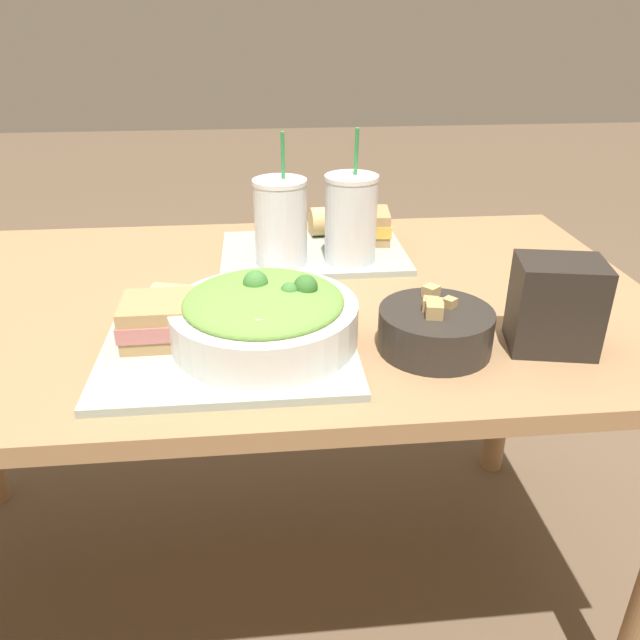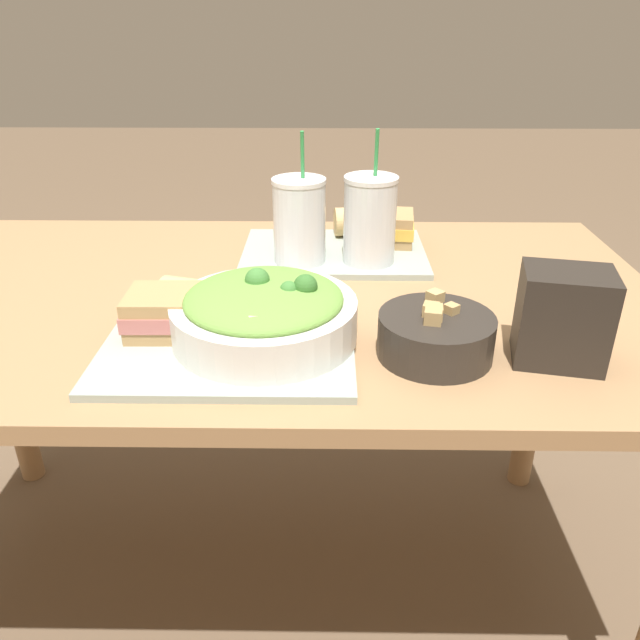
% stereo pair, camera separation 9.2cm
% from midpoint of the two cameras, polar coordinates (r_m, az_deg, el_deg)
% --- Properties ---
extents(ground_plane, '(12.00, 12.00, 0.00)m').
position_cam_midpoint_polar(ground_plane, '(1.56, -7.95, -22.78)').
color(ground_plane, brown).
extents(dining_table, '(1.49, 0.81, 0.73)m').
position_cam_midpoint_polar(dining_table, '(1.16, -9.89, -1.97)').
color(dining_table, '#A37A51').
rests_on(dining_table, ground_plane).
extents(tray_near, '(0.37, 0.26, 0.01)m').
position_cam_midpoint_polar(tray_near, '(0.92, -11.10, -3.23)').
color(tray_near, '#99A89E').
rests_on(tray_near, dining_table).
extents(tray_far, '(0.37, 0.26, 0.01)m').
position_cam_midpoint_polar(tray_far, '(1.28, -2.69, 6.14)').
color(tray_far, '#99A89E').
rests_on(tray_far, dining_table).
extents(salad_bowl, '(0.27, 0.27, 0.10)m').
position_cam_midpoint_polar(salad_bowl, '(0.92, -7.98, 0.41)').
color(salad_bowl, white).
rests_on(salad_bowl, tray_near).
extents(soup_bowl, '(0.17, 0.17, 0.08)m').
position_cam_midpoint_polar(soup_bowl, '(0.92, 7.70, -0.80)').
color(soup_bowl, '#2D2823').
rests_on(soup_bowl, dining_table).
extents(sandwich_near, '(0.12, 0.10, 0.06)m').
position_cam_midpoint_polar(sandwich_near, '(0.96, -16.91, -0.08)').
color(sandwich_near, tan).
rests_on(sandwich_near, tray_near).
extents(baguette_near, '(0.16, 0.10, 0.06)m').
position_cam_midpoint_polar(baguette_near, '(0.99, -13.45, 1.25)').
color(baguette_near, tan).
rests_on(baguette_near, tray_near).
extents(sandwich_far, '(0.13, 0.11, 0.06)m').
position_cam_midpoint_polar(sandwich_far, '(1.33, 1.72, 8.58)').
color(sandwich_far, tan).
rests_on(sandwich_far, tray_far).
extents(baguette_far, '(0.14, 0.07, 0.06)m').
position_cam_midpoint_polar(baguette_far, '(1.37, -0.03, 9.09)').
color(baguette_far, tan).
rests_on(baguette_far, tray_far).
extents(drink_cup_dark, '(0.10, 0.10, 0.25)m').
position_cam_midpoint_polar(drink_cup_dark, '(1.20, -5.84, 8.65)').
color(drink_cup_dark, silver).
rests_on(drink_cup_dark, tray_far).
extents(drink_cup_red, '(0.10, 0.10, 0.25)m').
position_cam_midpoint_polar(drink_cup_red, '(1.20, 0.61, 8.98)').
color(drink_cup_red, silver).
rests_on(drink_cup_red, tray_far).
extents(chip_bag, '(0.14, 0.12, 0.14)m').
position_cam_midpoint_polar(chip_bag, '(0.95, 18.19, 1.21)').
color(chip_bag, '#28231E').
rests_on(chip_bag, dining_table).
extents(napkin_folded, '(0.19, 0.15, 0.00)m').
position_cam_midpoint_polar(napkin_folded, '(1.10, -9.96, 1.85)').
color(napkin_folded, white).
rests_on(napkin_folded, dining_table).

